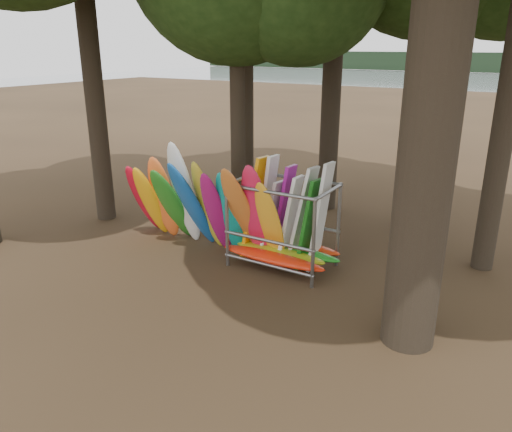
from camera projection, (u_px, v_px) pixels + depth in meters
The scene contains 4 objects.
ground at pixel (208, 284), 12.18m from camera, with size 120.00×120.00×0.00m, color #47331E.
lake at pixel (504, 93), 60.52m from camera, with size 160.00×160.00×0.00m, color gray.
kayak_row at pixel (200, 207), 13.72m from camera, with size 5.25×1.98×3.25m.
storage_rack at pixel (283, 228), 12.88m from camera, with size 3.15×1.63×2.85m.
Camera 1 is at (6.75, -8.73, 5.53)m, focal length 35.00 mm.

